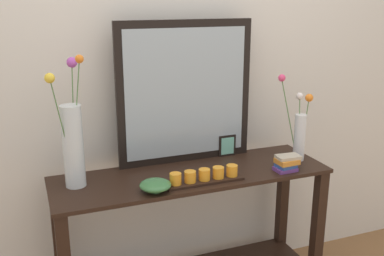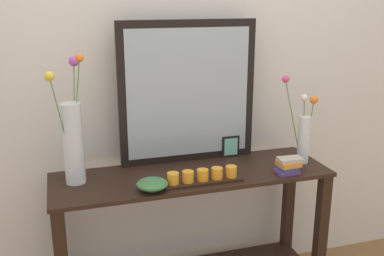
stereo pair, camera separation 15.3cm
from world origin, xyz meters
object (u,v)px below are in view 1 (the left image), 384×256
Objects in this scene: mirror_leaning at (186,93)px; vase_right at (299,130)px; console_table at (192,229)px; decorative_bowl at (155,185)px; picture_frame_small at (227,146)px; candle_tray at (204,177)px; tall_vase_left at (73,141)px; book_stack at (287,163)px.

vase_right is at bearing -19.93° from mirror_leaning.
decorative_bowl is at bearing -148.17° from console_table.
decorative_bowl is (-0.52, -0.32, -0.03)m from picture_frame_small.
picture_frame_small is (0.26, 0.30, 0.03)m from candle_tray.
candle_tray is (0.59, -0.18, -0.19)m from tall_vase_left.
candle_tray is 0.25m from decorative_bowl.
decorative_bowl reaches higher than console_table.
candle_tray is at bearing -93.83° from mirror_leaning.
vase_right is at bearing -2.24° from console_table.
console_table is at bearing 162.90° from book_stack.
decorative_bowl is (-0.27, -0.33, -0.35)m from mirror_leaning.
decorative_bowl is (-0.86, -0.12, -0.14)m from vase_right.
picture_frame_small is at bearing 31.54° from console_table.
console_table is at bearing -5.37° from tall_vase_left.
tall_vase_left reaches higher than console_table.
book_stack is at bearing -17.10° from console_table.
decorative_bowl is at bearing -175.94° from candle_tray.
mirror_leaning is 1.60× the size of vase_right.
vase_right is at bearing 9.98° from candle_tray.
mirror_leaning is at bearing 50.71° from decorative_bowl.
vase_right reaches higher than picture_frame_small.
book_stack reaches higher than console_table.
vase_right is (1.19, -0.08, -0.05)m from tall_vase_left.
tall_vase_left is 4.60× the size of book_stack.
mirror_leaning is 6.25× the size of picture_frame_small.
console_table is 9.59× the size of decorative_bowl.
tall_vase_left is at bearing 174.63° from console_table.
console_table is at bearing 177.76° from vase_right.
mirror_leaning is 0.65m from vase_right.
book_stack is (1.04, -0.20, -0.18)m from tall_vase_left.
mirror_leaning is at bearing 176.24° from picture_frame_small.
vase_right is 3.92× the size of picture_frame_small.
candle_tray is 2.65× the size of decorative_bowl.
book_stack is at bearing -10.76° from tall_vase_left.
picture_frame_small is (0.24, -0.02, -0.32)m from mirror_leaning.
tall_vase_left is 1.19m from vase_right.
candle_tray reaches higher than decorative_bowl.
tall_vase_left is 5.14× the size of picture_frame_small.
tall_vase_left is 0.65m from candle_tray.
console_table is 0.79m from tall_vase_left.
picture_frame_small is at bearing 48.74° from candle_tray.
picture_frame_small reaches higher than book_stack.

